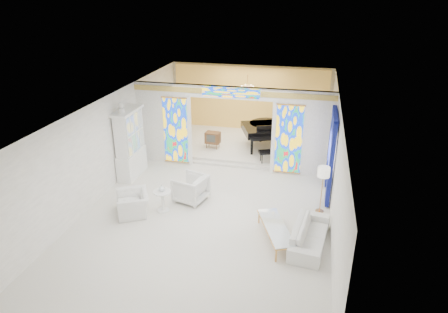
% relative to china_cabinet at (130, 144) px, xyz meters
% --- Properties ---
extents(floor, '(12.00, 12.00, 0.00)m').
position_rel_china_cabinet_xyz_m(floor, '(3.22, -0.60, -1.17)').
color(floor, silver).
rests_on(floor, ground).
extents(ceiling, '(7.00, 12.00, 0.02)m').
position_rel_china_cabinet_xyz_m(ceiling, '(3.22, -0.60, 1.83)').
color(ceiling, silver).
rests_on(ceiling, wall_back).
extents(wall_back, '(7.00, 0.02, 3.00)m').
position_rel_china_cabinet_xyz_m(wall_back, '(3.22, 5.40, 0.33)').
color(wall_back, white).
rests_on(wall_back, floor).
extents(wall_front, '(7.00, 0.02, 3.00)m').
position_rel_china_cabinet_xyz_m(wall_front, '(3.22, -6.60, 0.33)').
color(wall_front, white).
rests_on(wall_front, floor).
extents(wall_left, '(0.02, 12.00, 3.00)m').
position_rel_china_cabinet_xyz_m(wall_left, '(-0.28, -0.60, 0.33)').
color(wall_left, white).
rests_on(wall_left, floor).
extents(wall_right, '(0.02, 12.00, 3.00)m').
position_rel_china_cabinet_xyz_m(wall_right, '(6.72, -0.60, 0.33)').
color(wall_right, white).
rests_on(wall_right, floor).
extents(partition_wall, '(7.00, 0.22, 3.00)m').
position_rel_china_cabinet_xyz_m(partition_wall, '(3.22, 1.40, 0.48)').
color(partition_wall, white).
rests_on(partition_wall, floor).
extents(stained_glass_left, '(0.90, 0.04, 2.40)m').
position_rel_china_cabinet_xyz_m(stained_glass_left, '(1.19, 1.29, 0.13)').
color(stained_glass_left, gold).
rests_on(stained_glass_left, partition_wall).
extents(stained_glass_right, '(0.90, 0.04, 2.40)m').
position_rel_china_cabinet_xyz_m(stained_glass_right, '(5.25, 1.29, 0.13)').
color(stained_glass_right, gold).
rests_on(stained_glass_right, partition_wall).
extents(stained_glass_transom, '(2.00, 0.04, 0.34)m').
position_rel_china_cabinet_xyz_m(stained_glass_transom, '(3.22, 1.29, 1.65)').
color(stained_glass_transom, gold).
rests_on(stained_glass_transom, partition_wall).
extents(alcove_platform, '(6.80, 3.80, 0.18)m').
position_rel_china_cabinet_xyz_m(alcove_platform, '(3.22, 3.50, -1.08)').
color(alcove_platform, silver).
rests_on(alcove_platform, floor).
extents(gold_curtain_back, '(6.70, 0.10, 2.90)m').
position_rel_china_cabinet_xyz_m(gold_curtain_back, '(3.22, 5.28, 0.33)').
color(gold_curtain_back, gold).
rests_on(gold_curtain_back, wall_back).
extents(chandelier, '(0.48, 0.48, 0.30)m').
position_rel_china_cabinet_xyz_m(chandelier, '(3.42, 3.40, 1.38)').
color(chandelier, '#C98D46').
rests_on(chandelier, ceiling).
extents(blue_drapes, '(0.14, 1.85, 2.65)m').
position_rel_china_cabinet_xyz_m(blue_drapes, '(6.62, 0.10, 0.41)').
color(blue_drapes, navy).
rests_on(blue_drapes, wall_right).
extents(china_cabinet, '(0.56, 1.46, 2.72)m').
position_rel_china_cabinet_xyz_m(china_cabinet, '(0.00, 0.00, 0.00)').
color(china_cabinet, white).
rests_on(china_cabinet, floor).
extents(armchair_left, '(1.25, 1.30, 0.65)m').
position_rel_china_cabinet_xyz_m(armchair_left, '(1.12, -2.36, -0.84)').
color(armchair_left, white).
rests_on(armchair_left, floor).
extents(armchair_right, '(1.11, 1.09, 0.82)m').
position_rel_china_cabinet_xyz_m(armchair_right, '(2.52, -1.24, -0.76)').
color(armchair_right, white).
rests_on(armchair_right, floor).
extents(sofa, '(1.03, 2.08, 0.58)m').
position_rel_china_cabinet_xyz_m(sofa, '(6.17, -2.76, -0.88)').
color(sofa, white).
rests_on(sofa, floor).
extents(side_table, '(0.60, 0.60, 0.65)m').
position_rel_china_cabinet_xyz_m(side_table, '(1.91, -2.03, -0.74)').
color(side_table, white).
rests_on(side_table, floor).
extents(vase, '(0.24, 0.24, 0.20)m').
position_rel_china_cabinet_xyz_m(vase, '(1.91, -2.03, -0.41)').
color(vase, silver).
rests_on(vase, side_table).
extents(coffee_table, '(1.22, 1.92, 0.41)m').
position_rel_china_cabinet_xyz_m(coffee_table, '(5.30, -2.77, -0.79)').
color(coffee_table, silver).
rests_on(coffee_table, floor).
extents(floor_lamp, '(0.39, 0.39, 1.43)m').
position_rel_china_cabinet_xyz_m(floor_lamp, '(6.42, -1.03, 0.05)').
color(floor_lamp, '#C98D46').
rests_on(floor_lamp, floor).
extents(grand_piano, '(2.00, 3.03, 1.08)m').
position_rel_china_cabinet_xyz_m(grand_piano, '(4.16, 3.33, -0.26)').
color(grand_piano, black).
rests_on(grand_piano, alcove_platform).
extents(tv_console, '(0.60, 0.44, 0.65)m').
position_rel_china_cabinet_xyz_m(tv_console, '(2.20, 2.69, -0.57)').
color(tv_console, brown).
rests_on(tv_console, alcove_platform).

